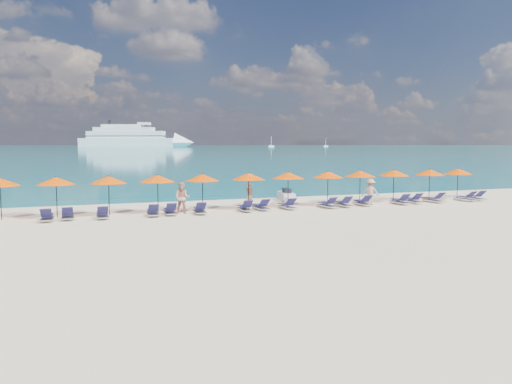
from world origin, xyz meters
name	(u,v)px	position (x,y,z in m)	size (l,w,h in m)	color
ground	(275,219)	(0.00, 0.00, 0.00)	(1400.00, 1400.00, 0.00)	beige
sea	(87,146)	(0.00, 660.00, 0.01)	(1600.00, 1300.00, 0.01)	#1FA9B2
cruise_ship	(138,139)	(51.10, 539.84, 9.23)	(124.12, 72.09, 35.48)	white
sailboat_near	(271,146)	(192.85, 497.99, 1.24)	(6.60, 2.20, 12.10)	white
sailboat_far	(326,146)	(269.50, 514.23, 1.06)	(5.63, 1.88, 10.33)	white
jetski	(286,195)	(4.16, 8.23, 0.34)	(1.26, 2.43, 0.82)	silver
beachgoer_a	(249,195)	(0.22, 4.87, 0.81)	(0.59, 0.39, 1.62)	tan
beachgoer_b	(182,198)	(-4.27, 3.69, 0.93)	(0.90, 0.52, 1.86)	tan
beachgoer_c	(370,192)	(8.18, 3.57, 0.87)	(1.13, 0.52, 1.75)	tan
umbrella_1	(0,182)	(-13.82, 4.74, 2.02)	(2.10, 2.10, 2.28)	black
umbrella_2	(56,181)	(-11.04, 4.64, 2.02)	(2.10, 2.10, 2.28)	black
umbrella_3	(108,180)	(-8.28, 4.58, 2.02)	(2.10, 2.10, 2.28)	black
umbrella_4	(158,179)	(-5.51, 4.70, 2.02)	(2.10, 2.10, 2.28)	black
umbrella_5	(202,178)	(-2.84, 4.65, 2.02)	(2.10, 2.10, 2.28)	black
umbrella_6	(249,176)	(0.12, 4.70, 2.02)	(2.10, 2.10, 2.28)	black
umbrella_7	(288,175)	(2.81, 4.76, 2.02)	(2.10, 2.10, 2.28)	black
umbrella_8	(328,175)	(5.57, 4.59, 2.02)	(2.10, 2.10, 2.28)	black
umbrella_9	(360,174)	(8.15, 4.83, 2.02)	(2.10, 2.10, 2.28)	black
umbrella_10	(394,173)	(10.84, 4.83, 2.02)	(2.10, 2.10, 2.28)	black
umbrella_11	(430,172)	(13.71, 4.63, 2.02)	(2.10, 2.10, 2.28)	black
umbrella_12	(458,171)	(16.33, 4.78, 2.02)	(2.10, 2.10, 2.28)	black
lounger_3	(47,217)	(-11.49, 3.34, 0.24)	(0.67, 1.72, 0.66)	silver
lounger_4	(68,215)	(-10.48, 3.61, 0.24)	(0.64, 1.71, 0.66)	silver
lounger_5	(102,214)	(-8.71, 3.35, 0.24)	(0.62, 1.70, 0.66)	silver
lounger_6	(153,212)	(-6.01, 3.38, 0.24)	(0.70, 1.73, 0.66)	silver
lounger_7	(170,211)	(-5.01, 3.54, 0.24)	(0.67, 1.72, 0.66)	silver
lounger_8	(200,210)	(-3.33, 3.36, 0.24)	(0.75, 1.74, 0.66)	silver
lounger_9	(245,208)	(-0.53, 3.46, 0.24)	(0.67, 1.72, 0.66)	silver
lounger_10	(261,206)	(0.59, 3.70, 0.24)	(0.68, 1.72, 0.66)	silver
lounger_11	(287,205)	(2.27, 3.58, 0.24)	(0.71, 1.73, 0.66)	silver
lounger_12	(327,204)	(4.89, 3.30, 0.24)	(0.75, 1.74, 0.66)	silver
lounger_13	(343,203)	(6.06, 3.41, 0.24)	(0.62, 1.70, 0.66)	silver
lounger_14	(363,202)	(7.63, 3.57, 0.24)	(0.70, 1.73, 0.66)	silver
lounger_15	(400,201)	(10.36, 3.36, 0.24)	(0.72, 1.73, 0.66)	silver
lounger_16	(413,200)	(11.51, 3.53, 0.24)	(0.71, 1.73, 0.66)	silver
lounger_17	(434,199)	(13.22, 3.46, 0.24)	(0.77, 1.75, 0.66)	silver
lounger_18	(466,198)	(15.87, 3.40, 0.24)	(0.74, 1.74, 0.66)	silver
lounger_19	(476,197)	(16.93, 3.59, 0.24)	(0.75, 1.74, 0.66)	silver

